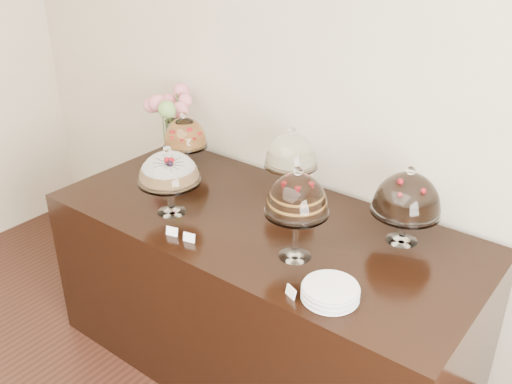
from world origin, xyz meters
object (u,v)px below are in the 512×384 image
Objects in this scene: cake_stand_fruit_tart at (185,135)px; cake_stand_cheesecake at (291,153)px; plate_stack at (330,292)px; cake_stand_choco_layer at (297,197)px; cake_stand_dark_choco at (407,196)px; display_counter at (262,294)px; cake_stand_sugar_sponge at (169,170)px; flower_vase at (171,114)px.

cake_stand_cheesecake is at bearing 5.03° from cake_stand_fruit_tart.
plate_stack is at bearing -22.83° from cake_stand_fruit_tart.
cake_stand_cheesecake reaches higher than cake_stand_fruit_tart.
cake_stand_choco_layer is 1.16× the size of cake_stand_dark_choco.
display_counter is 0.82m from cake_stand_choco_layer.
cake_stand_dark_choco is 1.67× the size of plate_stack.
cake_stand_sugar_sponge is at bearing -153.61° from display_counter.
display_counter is 1.21m from flower_vase.
cake_stand_cheesecake is (-0.03, 0.29, 0.71)m from display_counter.
cake_stand_choco_layer is 1.94× the size of plate_stack.
cake_stand_cheesecake is 1.07× the size of cake_stand_dark_choco.
cake_stand_dark_choco is (0.63, 0.25, 0.68)m from display_counter.
cake_stand_cheesecake is at bearing 51.63° from cake_stand_sugar_sponge.
display_counter is 0.77m from cake_stand_cheesecake.
cake_stand_choco_layer reaches higher than cake_stand_cheesecake.
cake_stand_dark_choco is (0.66, -0.03, -0.03)m from cake_stand_cheesecake.
cake_stand_cheesecake is 1.14× the size of cake_stand_fruit_tart.
plate_stack is at bearing -7.00° from cake_stand_sugar_sponge.
display_counter is at bearing -18.20° from flower_vase.
flower_vase is at bearing 134.26° from cake_stand_sugar_sponge.
flower_vase is at bearing 161.80° from display_counter.
plate_stack is (-0.03, -0.59, -0.20)m from cake_stand_dark_choco.
cake_stand_fruit_tart is at bearing 159.60° from cake_stand_choco_layer.
cake_stand_fruit_tart is at bearing 125.60° from cake_stand_sugar_sponge.
display_counter is 5.81× the size of cake_stand_dark_choco.
cake_stand_sugar_sponge is at bearing -176.34° from cake_stand_choco_layer.
flower_vase is (-0.89, 0.02, 0.02)m from cake_stand_cheesecake.
cake_stand_sugar_sponge is 0.63m from cake_stand_cheesecake.
cake_stand_cheesecake is 0.92× the size of flower_vase.
cake_stand_cheesecake reaches higher than display_counter.
plate_stack reaches higher than display_counter.
display_counter is at bearing -157.96° from cake_stand_dark_choco.
cake_stand_fruit_tart reaches higher than display_counter.
plate_stack is (0.29, -0.17, -0.26)m from cake_stand_choco_layer.
cake_stand_cheesecake is at bearing -1.08° from flower_vase.
display_counter is at bearing -17.02° from cake_stand_fruit_tart.
flower_vase is 1.66m from plate_stack.
cake_stand_sugar_sponge is at bearing -128.37° from cake_stand_cheesecake.
cake_stand_sugar_sponge is 0.74m from cake_stand_choco_layer.
cake_stand_choco_layer is at bearing 3.66° from cake_stand_sugar_sponge.
flower_vase reaches higher than cake_stand_cheesecake.
cake_stand_dark_choco is 0.86× the size of flower_vase.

